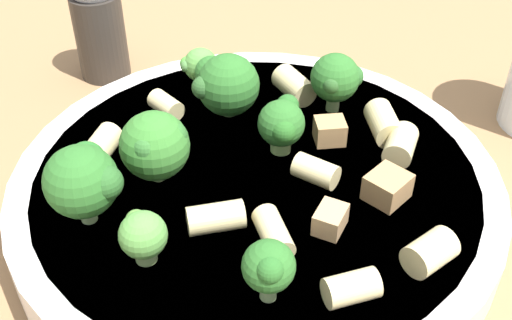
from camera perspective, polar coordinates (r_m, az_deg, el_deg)
ground_plane at (r=0.38m, az=0.00°, el=-4.91°), size 2.00×2.00×0.00m
pasta_bowl at (r=0.37m, az=0.00°, el=-2.79°), size 0.28×0.28×0.03m
broccoli_floret_0 at (r=0.42m, az=-4.99°, el=8.32°), size 0.02×0.02×0.03m
broccoli_floret_1 at (r=0.40m, az=7.16°, el=7.20°), size 0.03×0.03×0.04m
broccoli_floret_2 at (r=0.33m, az=-15.05°, el=-1.70°), size 0.04×0.04×0.04m
broccoli_floret_3 at (r=0.37m, az=2.33°, el=3.25°), size 0.03×0.03×0.03m
broccoli_floret_4 at (r=0.35m, az=-8.87°, el=1.50°), size 0.04×0.04×0.04m
broccoli_floret_5 at (r=0.28m, az=1.40°, el=-9.44°), size 0.03×0.02×0.03m
broccoli_floret_6 at (r=0.31m, az=-10.08°, el=-6.60°), size 0.02×0.02×0.03m
broccoli_floret_7 at (r=0.40m, az=-2.77°, el=6.79°), size 0.04×0.04×0.04m
rigatoni_0 at (r=0.42m, az=3.40°, el=6.64°), size 0.03×0.03×0.02m
rigatoni_1 at (r=0.35m, az=5.34°, el=-0.99°), size 0.03×0.03×0.01m
rigatoni_2 at (r=0.30m, az=8.47°, el=-11.18°), size 0.02×0.03×0.01m
rigatoni_3 at (r=0.41m, az=-8.01°, el=4.85°), size 0.03×0.02×0.01m
rigatoni_4 at (r=0.32m, az=1.55°, el=-6.50°), size 0.03×0.02×0.01m
rigatoni_5 at (r=0.39m, az=11.28°, el=3.23°), size 0.03×0.02×0.02m
rigatoni_6 at (r=0.32m, az=15.20°, el=-7.93°), size 0.03×0.03×0.02m
rigatoni_7 at (r=0.32m, az=-3.60°, el=-5.13°), size 0.02×0.03×0.01m
rigatoni_8 at (r=0.38m, az=12.73°, el=1.30°), size 0.03×0.03×0.02m
rigatoni_9 at (r=0.38m, az=-13.64°, el=1.15°), size 0.03×0.02×0.02m
chicken_chunk_0 at (r=0.33m, az=6.62°, el=-5.28°), size 0.02×0.02×0.01m
chicken_chunk_1 at (r=0.35m, az=11.60°, el=-2.35°), size 0.03×0.03×0.01m
chicken_chunk_2 at (r=0.38m, az=6.58°, el=2.58°), size 0.02×0.02×0.01m
pepper_shaker at (r=0.50m, az=-13.89°, el=12.10°), size 0.04×0.04×0.09m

